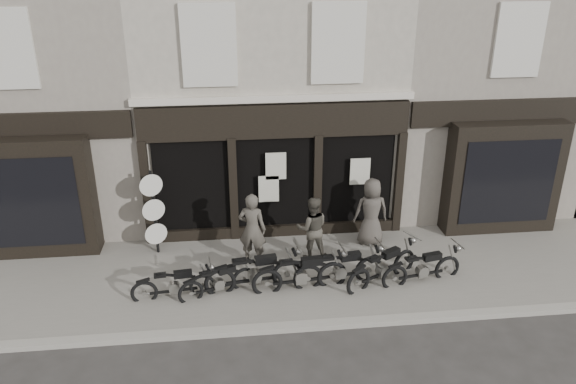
{
  "coord_description": "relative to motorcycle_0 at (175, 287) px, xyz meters",
  "views": [
    {
      "loc": [
        -1.21,
        -11.13,
        7.57
      ],
      "look_at": [
        0.19,
        1.6,
        2.01
      ],
      "focal_mm": 35.0,
      "sensor_mm": 36.0,
      "label": 1
    }
  ],
  "objects": [
    {
      "name": "neighbour_left",
      "position": [
        -3.73,
        5.76,
        3.67
      ],
      "size": [
        5.6,
        6.73,
        8.34
      ],
      "color": "gray",
      "rests_on": "ground"
    },
    {
      "name": "man_left",
      "position": [
        1.89,
        1.33,
        0.71
      ],
      "size": [
        0.81,
        0.65,
        1.93
      ],
      "primitive_type": "imported",
      "rotation": [
        0.0,
        0.0,
        2.84
      ],
      "color": "#48433B",
      "rests_on": "pavement"
    },
    {
      "name": "motorcycle_2",
      "position": [
        1.88,
        0.17,
        0.08
      ],
      "size": [
        2.37,
        0.67,
        1.14
      ],
      "rotation": [
        0.0,
        0.0,
        0.13
      ],
      "color": "black",
      "rests_on": "ground"
    },
    {
      "name": "man_centre",
      "position": [
        3.43,
        1.43,
        0.6
      ],
      "size": [
        0.86,
        0.69,
        1.71
      ],
      "primitive_type": "imported",
      "rotation": [
        0.0,
        0.0,
        3.09
      ],
      "color": "#423E35",
      "rests_on": "pavement"
    },
    {
      "name": "motorcycle_3",
      "position": [
        2.96,
        0.02,
        0.07
      ],
      "size": [
        2.32,
        0.63,
        1.11
      ],
      "rotation": [
        0.0,
        0.0,
        0.1
      ],
      "color": "black",
      "rests_on": "ground"
    },
    {
      "name": "central_building",
      "position": [
        2.62,
        5.81,
        3.71
      ],
      "size": [
        7.3,
        6.22,
        8.34
      ],
      "color": "#ADA394",
      "rests_on": "ground"
    },
    {
      "name": "motorcycle_6",
      "position": [
        5.93,
        0.02,
        0.03
      ],
      "size": [
        2.09,
        0.73,
        1.01
      ],
      "rotation": [
        0.0,
        0.0,
        0.2
      ],
      "color": "black",
      "rests_on": "ground"
    },
    {
      "name": "motorcycle_1",
      "position": [
        1.02,
        0.04,
        -0.0
      ],
      "size": [
        1.84,
        0.92,
        0.92
      ],
      "rotation": [
        0.0,
        0.0,
        0.35
      ],
      "color": "black",
      "rests_on": "ground"
    },
    {
      "name": "pavement",
      "position": [
        2.62,
        0.76,
        -0.31
      ],
      "size": [
        30.0,
        4.2,
        0.12
      ],
      "primitive_type": "cube",
      "color": "slate",
      "rests_on": "ground_plane"
    },
    {
      "name": "motorcycle_4",
      "position": [
        3.93,
        0.16,
        0.06
      ],
      "size": [
        2.27,
        0.66,
        1.09
      ],
      "rotation": [
        0.0,
        0.0,
        0.14
      ],
      "color": "black",
      "rests_on": "ground"
    },
    {
      "name": "man_right",
      "position": [
        5.13,
        2.05,
        0.69
      ],
      "size": [
        0.93,
        0.61,
        1.88
      ],
      "primitive_type": "imported",
      "rotation": [
        0.0,
        0.0,
        3.13
      ],
      "color": "#433E38",
      "rests_on": "pavement"
    },
    {
      "name": "advert_sign_post",
      "position": [
        -0.61,
        2.14,
        0.82
      ],
      "size": [
        0.57,
        0.38,
        2.45
      ],
      "rotation": [
        0.0,
        0.0,
        0.39
      ],
      "color": "black",
      "rests_on": "ground"
    },
    {
      "name": "ground_plane",
      "position": [
        2.62,
        -0.14,
        -0.37
      ],
      "size": [
        90.0,
        90.0,
        0.0
      ],
      "primitive_type": "plane",
      "color": "#2D2B28",
      "rests_on": "ground"
    },
    {
      "name": "kerb",
      "position": [
        2.62,
        -1.39,
        -0.31
      ],
      "size": [
        30.0,
        0.25,
        0.13
      ],
      "primitive_type": "cube",
      "color": "gray",
      "rests_on": "ground_plane"
    },
    {
      "name": "motorcycle_5",
      "position": [
        4.98,
        0.15,
        0.05
      ],
      "size": [
        2.03,
        1.36,
        1.07
      ],
      "rotation": [
        0.0,
        0.0,
        0.52
      ],
      "color": "black",
      "rests_on": "ground"
    },
    {
      "name": "motorcycle_0",
      "position": [
        0.0,
        0.0,
        0.0
      ],
      "size": [
        1.95,
        0.53,
        0.93
      ],
      "rotation": [
        0.0,
        0.0,
        0.11
      ],
      "color": "black",
      "rests_on": "ground"
    },
    {
      "name": "neighbour_right",
      "position": [
        8.97,
        5.76,
        3.67
      ],
      "size": [
        5.6,
        6.73,
        8.34
      ],
      "color": "gray",
      "rests_on": "ground"
    }
  ]
}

